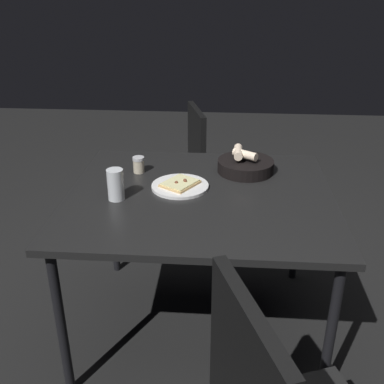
# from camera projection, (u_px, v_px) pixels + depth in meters

# --- Properties ---
(ground) EXTENTS (8.00, 8.00, 0.00)m
(ground) POSITION_uv_depth(u_px,v_px,m) (199.00, 324.00, 2.34)
(ground) COLOR black
(dining_table) EXTENTS (1.17, 1.02, 0.75)m
(dining_table) POSITION_uv_depth(u_px,v_px,m) (200.00, 205.00, 2.05)
(dining_table) COLOR black
(dining_table) RESTS_ON ground
(pizza_plate) EXTENTS (0.26, 0.26, 0.04)m
(pizza_plate) POSITION_uv_depth(u_px,v_px,m) (180.00, 185.00, 2.07)
(pizza_plate) COLOR white
(pizza_plate) RESTS_ON dining_table
(bread_basket) EXTENTS (0.27, 0.27, 0.12)m
(bread_basket) POSITION_uv_depth(u_px,v_px,m) (245.00, 165.00, 2.23)
(bread_basket) COLOR black
(bread_basket) RESTS_ON dining_table
(beer_glass) EXTENTS (0.07, 0.07, 0.14)m
(beer_glass) POSITION_uv_depth(u_px,v_px,m) (116.00, 186.00, 1.95)
(beer_glass) COLOR silver
(beer_glass) RESTS_ON dining_table
(pepper_shaker) EXTENTS (0.06, 0.06, 0.08)m
(pepper_shaker) POSITION_uv_depth(u_px,v_px,m) (139.00, 166.00, 2.22)
(pepper_shaker) COLOR #BFB299
(pepper_shaker) RESTS_ON dining_table
(chair_far) EXTENTS (0.54, 0.54, 0.84)m
(chair_far) POSITION_uv_depth(u_px,v_px,m) (179.00, 162.00, 3.06)
(chair_far) COLOR black
(chair_far) RESTS_ON ground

